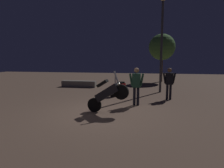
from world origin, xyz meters
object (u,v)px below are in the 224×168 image
(motorcycle_red_parked_left, at_px, (119,88))
(person_bystander_far, at_px, (169,81))
(person_rider_beside, at_px, (136,83))
(streetlamp_near, at_px, (162,33))
(motorcycle_black_foreground, at_px, (107,94))

(motorcycle_red_parked_left, distance_m, person_bystander_far, 2.77)
(person_rider_beside, xyz_separation_m, streetlamp_near, (1.30, 3.65, 2.59))
(motorcycle_red_parked_left, xyz_separation_m, person_bystander_far, (2.64, -0.66, 0.52))
(streetlamp_near, bearing_deg, person_bystander_far, -82.97)
(motorcycle_red_parked_left, relative_size, person_bystander_far, 0.95)
(motorcycle_black_foreground, distance_m, person_rider_beside, 1.81)
(person_bystander_far, bearing_deg, motorcycle_red_parked_left, 70.42)
(motorcycle_black_foreground, xyz_separation_m, motorcycle_red_parked_left, (-0.06, 3.60, -0.31))
(streetlamp_near, bearing_deg, person_rider_beside, -109.63)
(person_rider_beside, bearing_deg, streetlamp_near, -15.23)
(motorcycle_red_parked_left, distance_m, streetlamp_near, 4.23)
(person_rider_beside, distance_m, streetlamp_near, 4.66)
(motorcycle_black_foreground, bearing_deg, streetlamp_near, 76.74)
(motorcycle_black_foreground, height_order, person_bystander_far, motorcycle_black_foreground)
(motorcycle_red_parked_left, xyz_separation_m, streetlamp_near, (2.37, 1.52, 3.15))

